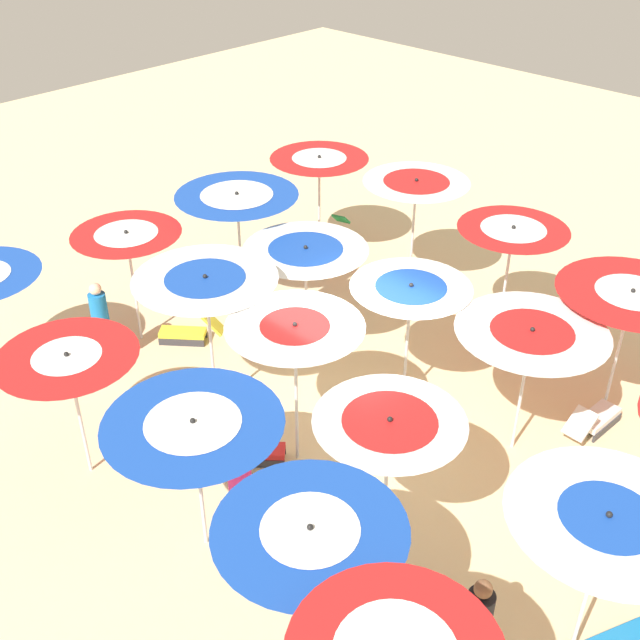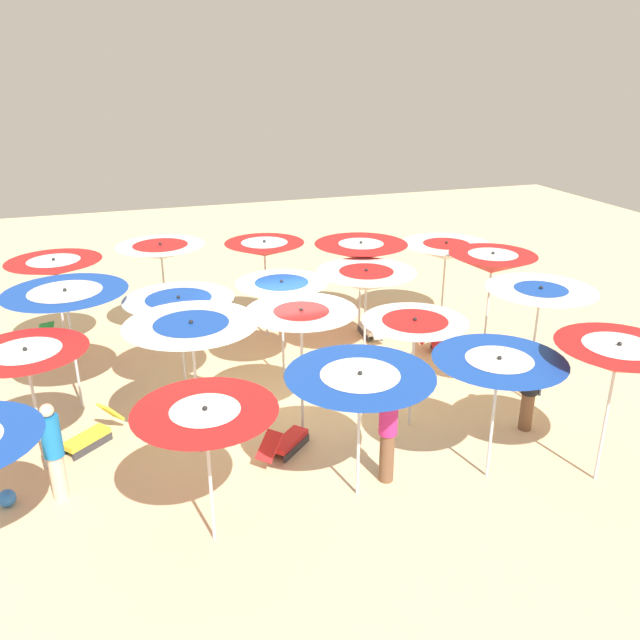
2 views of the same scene
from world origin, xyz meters
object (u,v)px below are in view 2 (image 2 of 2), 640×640
(beachgoer_1, at_px, (54,450))
(beachgoer_0, at_px, (388,427))
(beach_umbrella_1, at_px, (361,251))
(lounger_2, at_px, (528,376))
(beach_umbrella_5, at_px, (492,263))
(beach_umbrella_3, at_px, (161,252))
(beach_umbrella_16, at_px, (498,370))
(beach_umbrella_18, at_px, (206,422))
(beach_umbrella_0, at_px, (446,251))
(beach_umbrella_15, at_px, (617,358))
(beach_umbrella_4, at_px, (55,268))
(lounger_5, at_px, (91,434))
(beach_umbrella_7, at_px, (282,290))
(lounger_1, at_px, (372,329))
(beach_umbrella_9, at_px, (66,301))
(lounger_4, at_px, (285,442))
(lounger_3, at_px, (52,339))
(lounger_0, at_px, (448,344))
(beach_umbrella_8, at_px, (179,306))
(beach_umbrella_11, at_px, (415,329))
(beach_umbrella_2, at_px, (265,249))
(beach_umbrella_17, at_px, (360,384))
(beach_umbrella_6, at_px, (366,280))
(beach_ball, at_px, (7,498))
(beach_umbrella_10, at_px, (540,298))
(beach_umbrella_12, at_px, (301,320))
(beachgoer_2, at_px, (530,389))
(beach_umbrella_14, at_px, (27,361))
(beach_umbrella_13, at_px, (192,333))

(beachgoer_1, bearing_deg, beachgoer_0, -120.62)
(beach_umbrella_1, bearing_deg, lounger_2, -149.93)
(beach_umbrella_5, bearing_deg, beach_umbrella_3, 66.06)
(beach_umbrella_16, height_order, beach_umbrella_18, beach_umbrella_16)
(beach_umbrella_0, height_order, beach_umbrella_1, beach_umbrella_1)
(beach_umbrella_3, relative_size, beach_umbrella_15, 1.02)
(beach_umbrella_4, distance_m, beach_umbrella_5, 9.67)
(lounger_5, height_order, beachgoer_0, beachgoer_0)
(beach_umbrella_7, bearing_deg, lounger_1, -60.55)
(beach_umbrella_15, distance_m, beachgoer_1, 8.72)
(beach_umbrella_0, bearing_deg, beach_umbrella_9, 100.34)
(lounger_1, relative_size, lounger_4, 1.09)
(beach_umbrella_5, bearing_deg, lounger_3, 69.48)
(beach_umbrella_3, bearing_deg, beachgoer_1, 158.39)
(lounger_0, distance_m, beachgoer_1, 9.04)
(beach_umbrella_8, bearing_deg, beach_umbrella_5, -90.48)
(lounger_0, bearing_deg, lounger_2, -48.28)
(lounger_5, bearing_deg, beach_umbrella_1, 168.49)
(beach_umbrella_3, bearing_deg, beach_umbrella_0, -99.69)
(beach_umbrella_11, xyz_separation_m, beachgoer_0, (-1.47, 1.13, -0.96))
(beach_umbrella_4, height_order, lounger_5, beach_umbrella_4)
(beach_umbrella_7, height_order, lounger_3, beach_umbrella_7)
(beach_umbrella_2, height_order, beach_umbrella_7, beach_umbrella_2)
(beach_umbrella_17, relative_size, beach_umbrella_18, 1.04)
(beach_umbrella_16, distance_m, beach_umbrella_18, 4.56)
(beach_umbrella_6, height_order, beach_umbrella_11, beach_umbrella_6)
(lounger_1, distance_m, beachgoer_0, 6.00)
(beach_umbrella_11, distance_m, beachgoer_1, 6.28)
(beachgoer_0, height_order, beach_ball, beachgoer_0)
(beach_umbrella_10, xyz_separation_m, beachgoer_1, (-0.47, 8.88, -1.31))
(beach_umbrella_5, relative_size, lounger_3, 2.06)
(beach_umbrella_3, xyz_separation_m, beach_umbrella_12, (-5.08, -1.90, -0.02))
(lounger_3, height_order, beachgoer_2, beachgoer_2)
(beach_umbrella_11, distance_m, beach_ball, 7.19)
(beach_umbrella_16, height_order, beachgoer_0, beach_umbrella_16)
(beach_umbrella_14, height_order, beach_umbrella_16, beach_umbrella_14)
(beach_umbrella_8, bearing_deg, beach_umbrella_7, -85.02)
(beach_umbrella_6, relative_size, beach_umbrella_18, 1.03)
(beach_umbrella_7, height_order, lounger_1, beach_umbrella_7)
(beachgoer_0, bearing_deg, beach_umbrella_4, -143.68)
(beach_umbrella_9, xyz_separation_m, lounger_2, (-1.93, -9.00, -2.05))
(lounger_4, bearing_deg, beach_umbrella_17, -105.07)
(beach_umbrella_13, relative_size, beach_ball, 9.12)
(beach_umbrella_16, xyz_separation_m, beachgoer_2, (1.08, -1.48, -1.11))
(beach_umbrella_14, distance_m, beachgoer_1, 1.48)
(beach_ball, bearing_deg, beach_umbrella_3, -28.21)
(beach_umbrella_11, height_order, lounger_4, beach_umbrella_11)
(beach_umbrella_10, bearing_deg, beach_umbrella_13, 88.74)
(beach_umbrella_7, height_order, beachgoer_0, beach_umbrella_7)
(beach_umbrella_4, height_order, beachgoer_1, beach_umbrella_4)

